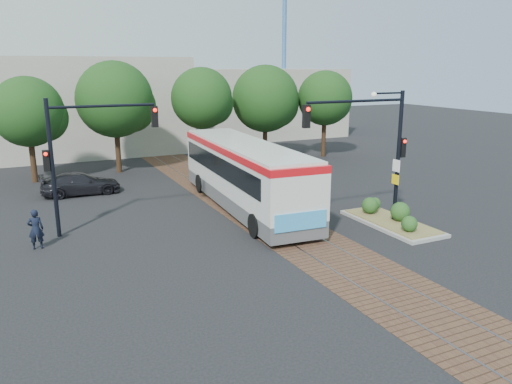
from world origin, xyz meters
TOP-DOWN VIEW (x-y plane):
  - ground at (0.00, 0.00)m, footprint 120.00×120.00m
  - trackbed at (0.00, 4.00)m, footprint 3.60×40.00m
  - tree_row at (1.21, 16.42)m, footprint 26.40×5.60m
  - warehouses at (-0.53, 28.75)m, footprint 40.00×13.00m
  - crane at (18.00, 34.00)m, footprint 8.00×0.50m
  - city_bus at (-0.22, 4.74)m, footprint 3.52×13.07m
  - traffic_island at (4.82, -0.90)m, footprint 2.20×5.20m
  - signal_pole_main at (3.86, -0.81)m, footprint 5.49×0.46m
  - signal_pole_left at (-8.37, 4.00)m, footprint 4.99×0.34m
  - officer at (-10.43, 2.75)m, footprint 0.63×0.43m
  - parked_car at (-7.71, 11.36)m, footprint 4.45×1.85m

SIDE VIEW (x-z plane):
  - ground at x=0.00m, z-range 0.00..0.00m
  - trackbed at x=0.00m, z-range 0.00..0.02m
  - traffic_island at x=4.82m, z-range -0.24..0.89m
  - parked_car at x=-7.71m, z-range 0.00..1.29m
  - officer at x=-10.43m, z-range 0.00..1.68m
  - city_bus at x=-0.22m, z-range 0.20..3.66m
  - warehouses at x=-0.53m, z-range -0.19..7.81m
  - signal_pole_left at x=-8.37m, z-range 0.86..6.86m
  - signal_pole_main at x=3.86m, z-range 1.16..7.16m
  - tree_row at x=1.21m, z-range 1.01..8.69m
  - crane at x=18.00m, z-range 1.88..19.88m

